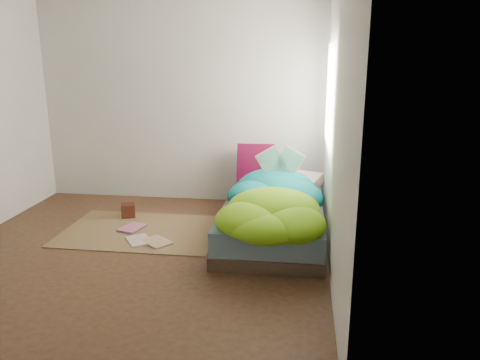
{
  "coord_description": "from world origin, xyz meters",
  "views": [
    {
      "loc": [
        1.49,
        -3.85,
        1.8
      ],
      "look_at": [
        0.87,
        0.75,
        0.54
      ],
      "focal_mm": 35.0,
      "sensor_mm": 36.0,
      "label": 1
    }
  ],
  "objects_px": {
    "open_book": "(281,152)",
    "wooden_box": "(128,210)",
    "pillow_magenta": "(256,163)",
    "floor_book_a": "(129,243)",
    "floor_book_b": "(124,227)",
    "bed": "(274,217)"
  },
  "relations": [
    {
      "from": "wooden_box",
      "to": "floor_book_a",
      "type": "bearing_deg",
      "value": -69.27
    },
    {
      "from": "wooden_box",
      "to": "pillow_magenta",
      "type": "bearing_deg",
      "value": 19.99
    },
    {
      "from": "open_book",
      "to": "wooden_box",
      "type": "height_order",
      "value": "open_book"
    },
    {
      "from": "wooden_box",
      "to": "floor_book_b",
      "type": "xyz_separation_m",
      "value": [
        0.08,
        -0.35,
        -0.06
      ]
    },
    {
      "from": "pillow_magenta",
      "to": "floor_book_a",
      "type": "xyz_separation_m",
      "value": [
        -1.11,
        -1.26,
        -0.54
      ]
    },
    {
      "from": "pillow_magenta",
      "to": "floor_book_a",
      "type": "height_order",
      "value": "pillow_magenta"
    },
    {
      "from": "bed",
      "to": "pillow_magenta",
      "type": "relative_size",
      "value": 4.55
    },
    {
      "from": "pillow_magenta",
      "to": "wooden_box",
      "type": "distance_m",
      "value": 1.56
    },
    {
      "from": "floor_book_a",
      "to": "floor_book_b",
      "type": "height_order",
      "value": "floor_book_b"
    },
    {
      "from": "bed",
      "to": "wooden_box",
      "type": "relative_size",
      "value": 13.41
    },
    {
      "from": "wooden_box",
      "to": "floor_book_a",
      "type": "xyz_separation_m",
      "value": [
        0.28,
        -0.75,
        -0.06
      ]
    },
    {
      "from": "pillow_magenta",
      "to": "floor_book_a",
      "type": "bearing_deg",
      "value": -132.93
    },
    {
      "from": "bed",
      "to": "pillow_magenta",
      "type": "xyz_separation_m",
      "value": [
        -0.26,
        0.74,
        0.39
      ]
    },
    {
      "from": "open_book",
      "to": "wooden_box",
      "type": "xyz_separation_m",
      "value": [
        -1.7,
        -0.01,
        -0.72
      ]
    },
    {
      "from": "floor_book_b",
      "to": "floor_book_a",
      "type": "bearing_deg",
      "value": -47.63
    },
    {
      "from": "bed",
      "to": "wooden_box",
      "type": "height_order",
      "value": "bed"
    },
    {
      "from": "bed",
      "to": "floor_book_a",
      "type": "height_order",
      "value": "bed"
    },
    {
      "from": "open_book",
      "to": "wooden_box",
      "type": "relative_size",
      "value": 2.74
    },
    {
      "from": "wooden_box",
      "to": "floor_book_b",
      "type": "bearing_deg",
      "value": -77.1
    },
    {
      "from": "open_book",
      "to": "floor_book_a",
      "type": "distance_m",
      "value": 1.79
    },
    {
      "from": "bed",
      "to": "floor_book_b",
      "type": "height_order",
      "value": "bed"
    },
    {
      "from": "pillow_magenta",
      "to": "wooden_box",
      "type": "height_order",
      "value": "pillow_magenta"
    }
  ]
}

